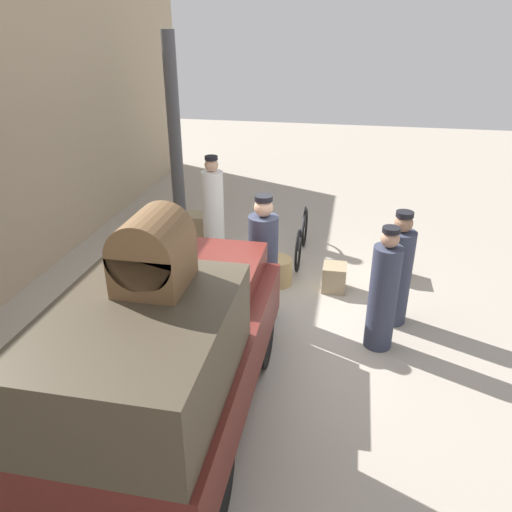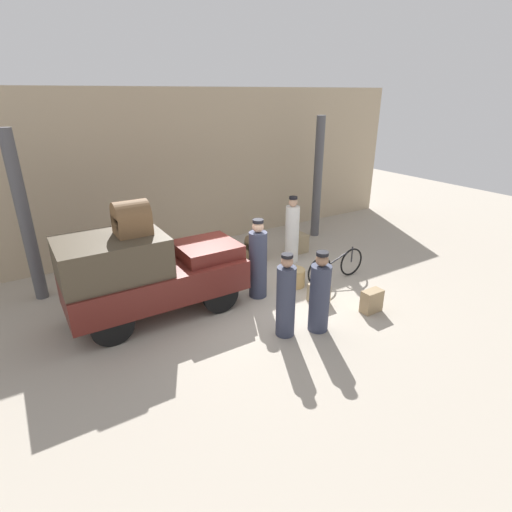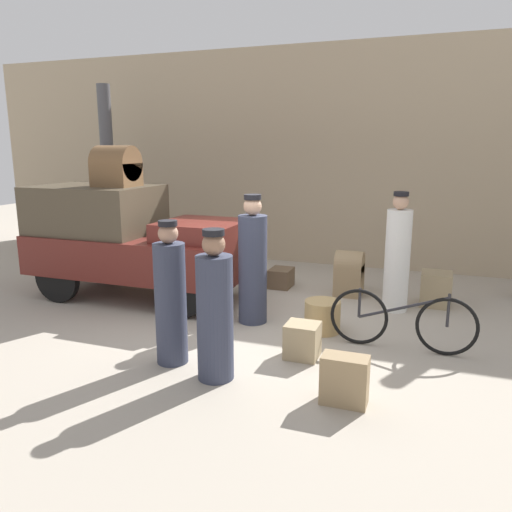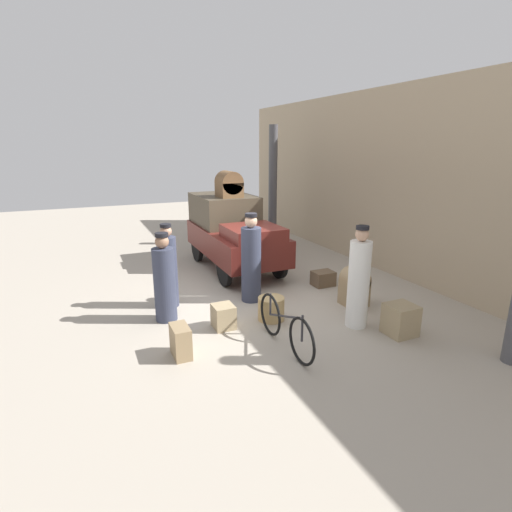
% 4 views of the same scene
% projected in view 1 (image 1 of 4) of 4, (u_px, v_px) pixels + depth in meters
% --- Properties ---
extents(ground_plane, '(30.00, 30.00, 0.00)m').
position_uv_depth(ground_plane, '(267.00, 323.00, 7.07)').
color(ground_plane, '#A89E8E').
extents(canopy_pillar_right, '(0.27, 0.27, 3.73)m').
position_uv_depth(canopy_pillar_right, '(174.00, 128.00, 10.31)').
color(canopy_pillar_right, '#4C4C51').
rests_on(canopy_pillar_right, ground).
extents(truck, '(3.60, 1.55, 1.84)m').
position_uv_depth(truck, '(170.00, 353.00, 4.81)').
color(truck, black).
rests_on(truck, ground).
extents(bicycle, '(1.78, 0.04, 0.78)m').
position_uv_depth(bicycle, '(302.00, 238.00, 8.89)').
color(bicycle, black).
rests_on(bicycle, ground).
extents(wicker_basket, '(0.49, 0.49, 0.43)m').
position_uv_depth(wicker_basket, '(277.00, 271.00, 8.07)').
color(wicker_basket, tan).
rests_on(wicker_basket, ground).
extents(porter_carrying_trunk, '(0.39, 0.39, 1.65)m').
position_uv_depth(porter_carrying_trunk, '(397.00, 273.00, 6.84)').
color(porter_carrying_trunk, '#33384C').
rests_on(porter_carrying_trunk, ground).
extents(conductor_in_dark_uniform, '(0.38, 0.38, 1.83)m').
position_uv_depth(conductor_in_dark_uniform, '(213.00, 211.00, 8.77)').
color(conductor_in_dark_uniform, white).
rests_on(conductor_in_dark_uniform, ground).
extents(porter_with_bicycle, '(0.36, 0.36, 1.68)m').
position_uv_depth(porter_with_bicycle, '(383.00, 294.00, 6.29)').
color(porter_with_bicycle, '#33384C').
rests_on(porter_with_bicycle, ground).
extents(porter_standing_middle, '(0.41, 0.41, 1.84)m').
position_uv_depth(porter_standing_middle, '(263.00, 264.00, 6.89)').
color(porter_standing_middle, '#33384C').
rests_on(porter_standing_middle, ground).
extents(suitcase_black_upright, '(0.46, 0.48, 0.54)m').
position_uv_depth(suitcase_black_upright, '(199.00, 227.00, 9.62)').
color(suitcase_black_upright, '#9E8966').
rests_on(suitcase_black_upright, ground).
extents(trunk_large_brown, '(0.39, 0.36, 0.42)m').
position_uv_depth(trunk_large_brown, '(334.00, 277.00, 7.88)').
color(trunk_large_brown, '#9E8966').
rests_on(trunk_large_brown, ground).
extents(trunk_barrel_dark, '(0.46, 0.46, 0.76)m').
position_uv_depth(trunk_barrel_dark, '(169.00, 251.00, 8.35)').
color(trunk_barrel_dark, '#937A56').
rests_on(trunk_barrel_dark, ground).
extents(trunk_wicker_pale, '(0.46, 0.25, 0.49)m').
position_uv_depth(trunk_wicker_pale, '(393.00, 262.00, 8.30)').
color(trunk_wicker_pale, '#937A56').
rests_on(trunk_wicker_pale, ground).
extents(trunk_umber_medium, '(0.38, 0.48, 0.34)m').
position_uv_depth(trunk_umber_medium, '(137.00, 298.00, 7.37)').
color(trunk_umber_medium, brown).
rests_on(trunk_umber_medium, ground).
extents(trunk_on_truck_roof, '(0.64, 0.57, 0.65)m').
position_uv_depth(trunk_on_truck_roof, '(153.00, 253.00, 4.17)').
color(trunk_on_truck_roof, brown).
rests_on(trunk_on_truck_roof, truck).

